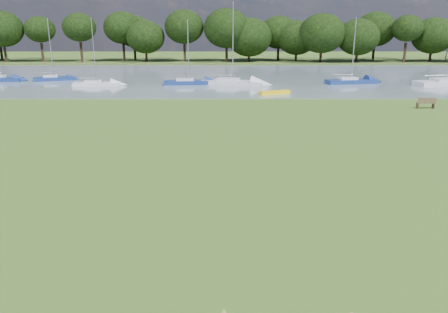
{
  "coord_description": "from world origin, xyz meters",
  "views": [
    {
      "loc": [
        -1.51,
        -21.75,
        6.99
      ],
      "look_at": [
        -1.47,
        -2.0,
        1.11
      ],
      "focal_mm": 35.0,
      "sensor_mm": 36.0,
      "label": 1
    }
  ],
  "objects_px": {
    "sailboat_8": "(351,80)",
    "kayak": "(275,92)",
    "sailboat_6": "(188,81)",
    "sailboat_7": "(232,81)",
    "sailboat_9": "(0,78)",
    "riverbank_bench": "(426,103)",
    "sailboat_2": "(96,82)",
    "sailboat_5": "(53,77)"
  },
  "relations": [
    {
      "from": "kayak",
      "to": "sailboat_2",
      "type": "height_order",
      "value": "sailboat_2"
    },
    {
      "from": "sailboat_2",
      "to": "sailboat_8",
      "type": "distance_m",
      "value": 31.9
    },
    {
      "from": "sailboat_6",
      "to": "sailboat_9",
      "type": "height_order",
      "value": "sailboat_6"
    },
    {
      "from": "sailboat_2",
      "to": "sailboat_7",
      "type": "height_order",
      "value": "sailboat_7"
    },
    {
      "from": "sailboat_2",
      "to": "sailboat_6",
      "type": "height_order",
      "value": "sailboat_2"
    },
    {
      "from": "riverbank_bench",
      "to": "sailboat_7",
      "type": "bearing_deg",
      "value": 139.61
    },
    {
      "from": "riverbank_bench",
      "to": "sailboat_8",
      "type": "bearing_deg",
      "value": 99.28
    },
    {
      "from": "kayak",
      "to": "sailboat_6",
      "type": "xyz_separation_m",
      "value": [
        -9.92,
        8.23,
        0.27
      ]
    },
    {
      "from": "kayak",
      "to": "sailboat_7",
      "type": "relative_size",
      "value": 0.35
    },
    {
      "from": "riverbank_bench",
      "to": "sailboat_6",
      "type": "bearing_deg",
      "value": 146.68
    },
    {
      "from": "riverbank_bench",
      "to": "sailboat_2",
      "type": "height_order",
      "value": "sailboat_2"
    },
    {
      "from": "riverbank_bench",
      "to": "sailboat_8",
      "type": "height_order",
      "value": "sailboat_8"
    },
    {
      "from": "kayak",
      "to": "sailboat_8",
      "type": "xyz_separation_m",
      "value": [
        10.69,
        9.0,
        0.31
      ]
    },
    {
      "from": "riverbank_bench",
      "to": "sailboat_7",
      "type": "height_order",
      "value": "sailboat_7"
    },
    {
      "from": "sailboat_2",
      "to": "sailboat_8",
      "type": "bearing_deg",
      "value": 1.41
    },
    {
      "from": "sailboat_7",
      "to": "sailboat_8",
      "type": "height_order",
      "value": "sailboat_7"
    },
    {
      "from": "sailboat_6",
      "to": "kayak",
      "type": "bearing_deg",
      "value": -46.7
    },
    {
      "from": "sailboat_8",
      "to": "sailboat_9",
      "type": "bearing_deg",
      "value": 164.66
    },
    {
      "from": "sailboat_8",
      "to": "sailboat_2",
      "type": "bearing_deg",
      "value": 171.69
    },
    {
      "from": "riverbank_bench",
      "to": "sailboat_9",
      "type": "height_order",
      "value": "sailboat_9"
    },
    {
      "from": "sailboat_7",
      "to": "sailboat_9",
      "type": "distance_m",
      "value": 30.95
    },
    {
      "from": "kayak",
      "to": "sailboat_6",
      "type": "relative_size",
      "value": 0.44
    },
    {
      "from": "sailboat_2",
      "to": "sailboat_7",
      "type": "distance_m",
      "value": 16.72
    },
    {
      "from": "sailboat_2",
      "to": "sailboat_9",
      "type": "relative_size",
      "value": 1.04
    },
    {
      "from": "kayak",
      "to": "sailboat_8",
      "type": "height_order",
      "value": "sailboat_8"
    },
    {
      "from": "sailboat_7",
      "to": "riverbank_bench",
      "type": "bearing_deg",
      "value": -24.59
    },
    {
      "from": "kayak",
      "to": "sailboat_2",
      "type": "distance_m",
      "value": 22.22
    },
    {
      "from": "kayak",
      "to": "sailboat_9",
      "type": "distance_m",
      "value": 37.0
    },
    {
      "from": "kayak",
      "to": "sailboat_2",
      "type": "bearing_deg",
      "value": 139.26
    },
    {
      "from": "kayak",
      "to": "sailboat_7",
      "type": "bearing_deg",
      "value": 97.01
    },
    {
      "from": "sailboat_5",
      "to": "sailboat_8",
      "type": "height_order",
      "value": "sailboat_8"
    },
    {
      "from": "riverbank_bench",
      "to": "sailboat_5",
      "type": "bearing_deg",
      "value": 156.45
    },
    {
      "from": "sailboat_7",
      "to": "sailboat_9",
      "type": "bearing_deg",
      "value": -167.92
    },
    {
      "from": "riverbank_bench",
      "to": "sailboat_8",
      "type": "distance_m",
      "value": 17.54
    },
    {
      "from": "kayak",
      "to": "sailboat_2",
      "type": "xyz_separation_m",
      "value": [
        -21.14,
        6.86,
        0.24
      ]
    },
    {
      "from": "kayak",
      "to": "sailboat_5",
      "type": "bearing_deg",
      "value": 133.86
    },
    {
      "from": "sailboat_8",
      "to": "kayak",
      "type": "bearing_deg",
      "value": -152.07
    },
    {
      "from": "riverbank_bench",
      "to": "sailboat_9",
      "type": "xyz_separation_m",
      "value": [
        -47.67,
        19.98,
        0.04
      ]
    },
    {
      "from": "sailboat_2",
      "to": "sailboat_9",
      "type": "distance_m",
      "value": 14.78
    },
    {
      "from": "kayak",
      "to": "sailboat_6",
      "type": "height_order",
      "value": "sailboat_6"
    },
    {
      "from": "sailboat_6",
      "to": "sailboat_8",
      "type": "xyz_separation_m",
      "value": [
        20.6,
        0.77,
        0.03
      ]
    },
    {
      "from": "sailboat_7",
      "to": "sailboat_8",
      "type": "distance_m",
      "value": 15.18
    }
  ]
}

